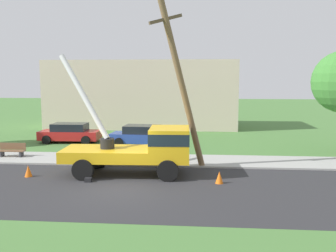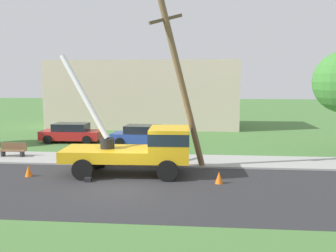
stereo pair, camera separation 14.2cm
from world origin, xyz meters
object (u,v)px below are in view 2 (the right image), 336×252
(parked_sedan_red, at_px, (71,133))
(parked_sedan_blue, at_px, (143,135))
(traffic_cone_ahead, at_px, (219,177))
(park_bench, at_px, (13,150))
(utility_truck, at_px, (143,146))
(leaning_utility_pole, at_px, (182,84))
(traffic_cone_behind, at_px, (29,171))

(parked_sedan_red, relative_size, parked_sedan_blue, 0.98)
(traffic_cone_ahead, height_order, park_bench, park_bench)
(parked_sedan_red, height_order, parked_sedan_blue, same)
(parked_sedan_red, relative_size, park_bench, 2.76)
(utility_truck, xyz_separation_m, leaning_utility_pole, (1.82, 1.15, 3.07))
(parked_sedan_red, xyz_separation_m, park_bench, (-1.56, -5.72, -0.25))
(leaning_utility_pole, relative_size, traffic_cone_ahead, 15.60)
(traffic_cone_ahead, xyz_separation_m, parked_sedan_blue, (-4.98, 9.42, 0.43))
(parked_sedan_red, bearing_deg, utility_truck, -52.34)
(parked_sedan_red, distance_m, parked_sedan_blue, 5.60)
(traffic_cone_behind, relative_size, parked_sedan_red, 0.13)
(parked_sedan_blue, bearing_deg, traffic_cone_ahead, -62.12)
(utility_truck, distance_m, leaning_utility_pole, 3.75)
(traffic_cone_behind, xyz_separation_m, parked_sedan_red, (-1.35, 9.79, 0.43))
(traffic_cone_behind, relative_size, park_bench, 0.35)
(utility_truck, xyz_separation_m, parked_sedan_red, (-6.85, 8.88, -0.70))
(utility_truck, distance_m, traffic_cone_behind, 5.69)
(leaning_utility_pole, bearing_deg, traffic_cone_behind, -164.22)
(leaning_utility_pole, relative_size, traffic_cone_behind, 15.60)
(leaning_utility_pole, xyz_separation_m, parked_sedan_blue, (-3.13, 6.94, -3.77))
(traffic_cone_behind, bearing_deg, leaning_utility_pole, 15.78)
(leaning_utility_pole, relative_size, park_bench, 5.46)
(traffic_cone_ahead, relative_size, traffic_cone_behind, 1.00)
(traffic_cone_ahead, bearing_deg, parked_sedan_red, 135.90)
(parked_sedan_red, xyz_separation_m, parked_sedan_blue, (5.54, -0.78, 0.00))
(parked_sedan_red, bearing_deg, leaning_utility_pole, -41.70)
(utility_truck, distance_m, parked_sedan_blue, 8.23)
(parked_sedan_red, bearing_deg, traffic_cone_ahead, -44.10)
(parked_sedan_blue, bearing_deg, leaning_utility_pole, -65.75)
(utility_truck, height_order, parked_sedan_blue, utility_truck)
(traffic_cone_behind, height_order, park_bench, park_bench)
(traffic_cone_behind, bearing_deg, park_bench, 125.52)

